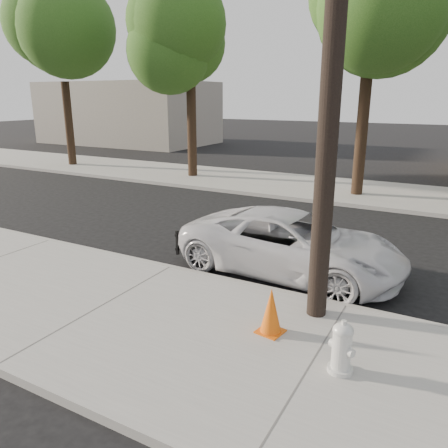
{
  "coord_description": "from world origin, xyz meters",
  "views": [
    {
      "loc": [
        5.54,
        -9.69,
        3.9
      ],
      "look_at": [
        0.81,
        -1.05,
        1.0
      ],
      "focal_mm": 35.0,
      "sensor_mm": 36.0,
      "label": 1
    }
  ],
  "objects_px": {
    "fire_hydrant": "(342,349)",
    "traffic_cone": "(271,311)",
    "utility_pole": "(334,40)",
    "police_cruiser": "(291,244)"
  },
  "relations": [
    {
      "from": "utility_pole",
      "to": "fire_hydrant",
      "type": "xyz_separation_m",
      "value": [
        0.81,
        -1.51,
        -4.19
      ]
    },
    {
      "from": "fire_hydrant",
      "to": "traffic_cone",
      "type": "bearing_deg",
      "value": -177.2
    },
    {
      "from": "utility_pole",
      "to": "police_cruiser",
      "type": "bearing_deg",
      "value": 122.11
    },
    {
      "from": "utility_pole",
      "to": "police_cruiser",
      "type": "relative_size",
      "value": 1.78
    },
    {
      "from": "police_cruiser",
      "to": "traffic_cone",
      "type": "bearing_deg",
      "value": -162.71
    },
    {
      "from": "utility_pole",
      "to": "police_cruiser",
      "type": "xyz_separation_m",
      "value": [
        -1.19,
        1.9,
        -4.0
      ]
    },
    {
      "from": "police_cruiser",
      "to": "utility_pole",
      "type": "bearing_deg",
      "value": -144.67
    },
    {
      "from": "utility_pole",
      "to": "traffic_cone",
      "type": "height_order",
      "value": "utility_pole"
    },
    {
      "from": "police_cruiser",
      "to": "traffic_cone",
      "type": "height_order",
      "value": "police_cruiser"
    },
    {
      "from": "fire_hydrant",
      "to": "traffic_cone",
      "type": "height_order",
      "value": "traffic_cone"
    }
  ]
}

